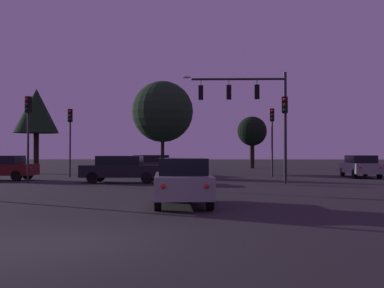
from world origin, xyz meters
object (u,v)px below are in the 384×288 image
Objects in this scene: traffic_light_median at (70,129)px; car_crossing_right at (0,167)px; traffic_light_corner_left at (272,129)px; car_parked_lot at (360,166)px; car_far_lane at (150,165)px; tree_behind_sign at (36,111)px; traffic_light_corner_right at (28,122)px; traffic_light_far_side at (285,122)px; car_nearside_lane at (182,181)px; tree_left_far at (252,132)px; car_crossing_left at (122,169)px; tree_center_horizon at (163,112)px; traffic_signal_mast_arm at (252,103)px.

traffic_light_median is 5.52m from car_crossing_right.
traffic_light_corner_left is 6.49m from car_parked_lot.
car_far_lane is (8.34, 6.90, -0.00)m from car_crossing_right.
traffic_light_corner_left reaches higher than car_parked_lot.
car_crossing_right is at bearing -82.45° from tree_behind_sign.
traffic_light_corner_right reaches higher than traffic_light_far_side.
tree_left_far is at bearing 81.18° from car_nearside_lane.
traffic_light_corner_left reaches higher than car_crossing_right.
tree_behind_sign is 1.21× the size of tree_left_far.
car_far_lane is at bearing 169.64° from car_parked_lot.
car_nearside_lane is 0.94× the size of car_crossing_right.
car_crossing_right is (-17.31, -4.97, -2.60)m from traffic_light_corner_left.
traffic_light_corner_right is at bearing -42.99° from car_crossing_right.
tree_left_far is at bearing 68.47° from car_crossing_left.
traffic_light_corner_right is 12.17m from tree_behind_sign.
tree_center_horizon reaches higher than traffic_light_corner_left.
car_far_lane is (-3.67, 19.79, 0.00)m from car_nearside_lane.
car_nearside_lane is 25.74m from tree_behind_sign.
tree_behind_sign is (-24.37, 4.62, 4.26)m from car_parked_lot.
traffic_light_median reaches higher than car_crossing_right.
car_nearside_lane is 0.95× the size of car_far_lane.
traffic_light_far_side is at bearing -66.57° from traffic_signal_mast_arm.
car_crossing_right is 0.96× the size of car_parked_lot.
traffic_signal_mast_arm is 13.28m from traffic_light_corner_right.
tree_behind_sign is at bearing 130.58° from traffic_light_median.
traffic_light_corner_right reaches higher than car_far_lane.
traffic_light_corner_right is 1.02× the size of traffic_light_median.
traffic_light_far_side is 1.13× the size of car_nearside_lane.
traffic_signal_mast_arm is 1.39× the size of traffic_light_corner_right.
car_parked_lot is at bearing 56.76° from car_nearside_lane.
car_far_lane is 15.11m from car_parked_lot.
car_far_lane is at bearing -120.36° from tree_left_far.
car_crossing_left is at bearing 110.40° from car_nearside_lane.
car_crossing_right is 0.79× the size of tree_left_far.
traffic_light_corner_left is at bearing -39.95° from tree_center_horizon.
traffic_light_corner_left is 1.02× the size of traffic_light_far_side.
traffic_light_median is 0.83× the size of tree_left_far.
traffic_signal_mast_arm is at bearing -58.90° from tree_center_horizon.
traffic_signal_mast_arm is at bearing -157.15° from car_parked_lot.
traffic_signal_mast_arm is 1.51× the size of car_far_lane.
car_nearside_lane and car_crossing_left have the same top height.
tree_center_horizon is at bearing 86.48° from car_crossing_left.
car_nearside_lane is at bearing -106.51° from traffic_light_corner_left.
traffic_light_median is 1.12× the size of car_nearside_lane.
car_parked_lot is at bearing 18.34° from traffic_light_corner_right.
traffic_light_corner_left is 11.89m from car_crossing_left.
car_crossing_left is 14.68m from tree_center_horizon.
car_nearside_lane is 11.82m from car_crossing_left.
traffic_light_corner_right is at bearing -112.08° from tree_center_horizon.
tree_behind_sign reaches higher than traffic_light_far_side.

